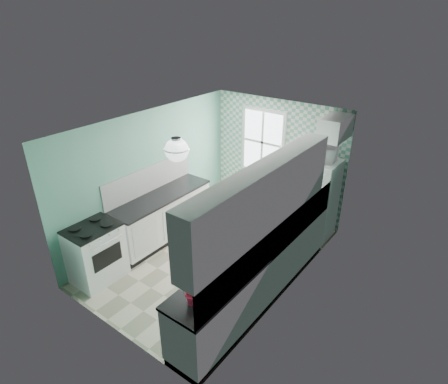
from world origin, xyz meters
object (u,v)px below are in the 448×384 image
Objects in this scene: fridge at (316,199)px; fruit_bowl at (210,288)px; stove at (96,252)px; sink at (292,219)px; microwave at (322,153)px; ceiling_light at (177,150)px; potted_plant at (195,291)px.

fridge reaches higher than fruit_bowl.
sink is (2.40, 2.25, 0.42)m from stove.
microwave is (-0.09, 1.17, 0.82)m from sink.
microwave is at bearing 66.89° from ceiling_light.
sink reaches higher than stove.
fruit_bowl is (1.20, -0.77, -1.35)m from ceiling_light.
fruit_bowl reaches higher than stove.
microwave is (-0.09, 3.66, 0.63)m from potted_plant.
potted_plant is (2.40, -0.24, 0.61)m from stove.
fridge is 3.67m from potted_plant.
fridge is 3.04× the size of microwave.
fridge is 5.37× the size of fruit_bowl.
sink is 2.50m from potted_plant.
stove is 3.28× the size of fruit_bowl.
fridge is at bearing 51.17° from microwave.
microwave reaches higher than fruit_bowl.
ceiling_light reaches higher than fruit_bowl.
stove is at bearing -134.41° from sink.
stove is (-2.31, -3.41, -0.29)m from fridge.
ceiling_light is 0.98× the size of potted_plant.
stove is at bearing -145.81° from ceiling_light.
ceiling_light is 0.64× the size of sink.
ceiling_light is at bearing -127.54° from sink.
ceiling_light is 1.17× the size of fruit_bowl.
ceiling_light reaches higher than potted_plant.
sink is at bearing -86.24° from fridge.
fridge is at bearing 66.89° from ceiling_light.
stove is 2.49m from potted_plant.
sink is at bearing 89.92° from potted_plant.
ceiling_light is at bearing 37.30° from stove.
ceiling_light is 0.22× the size of fridge.
fridge is at bearing 91.41° from potted_plant.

